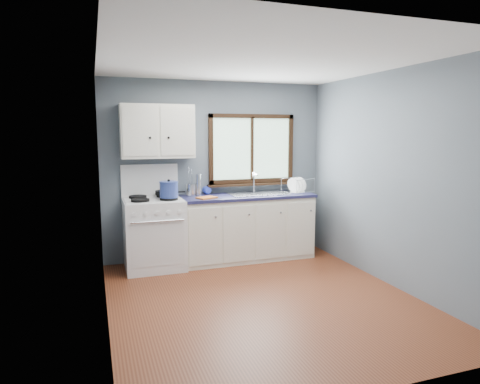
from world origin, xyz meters
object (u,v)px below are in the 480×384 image
object	(u,v)px
base_cabinets	(247,230)
stockpot	(169,189)
gas_range	(154,232)
utensil_crock	(191,190)
sink	(259,198)
thermos	(198,185)
dish_rack	(297,188)
skillet	(166,192)

from	to	relation	value
base_cabinets	stockpot	xyz separation A→B (m)	(-1.12, -0.16, 0.66)
gas_range	utensil_crock	distance (m)	0.76
sink	thermos	distance (m)	0.88
base_cabinets	dish_rack	distance (m)	0.98
stockpot	thermos	xyz separation A→B (m)	(0.46, 0.29, 0.00)
base_cabinets	stockpot	bearing A→B (deg)	-171.73
skillet	stockpot	distance (m)	0.29
sink	skillet	bearing A→B (deg)	174.75
gas_range	skillet	xyz separation A→B (m)	(0.19, 0.14, 0.49)
stockpot	skillet	bearing A→B (deg)	89.73
skillet	thermos	distance (m)	0.46
sink	stockpot	distance (m)	1.33
base_cabinets	dish_rack	xyz separation A→B (m)	(0.80, 0.02, 0.57)
stockpot	thermos	size ratio (longest dim) A/B	1.06
utensil_crock	sink	bearing A→B (deg)	-8.42
sink	dish_rack	size ratio (longest dim) A/B	1.66
base_cabinets	utensil_crock	bearing A→B (deg)	169.67
base_cabinets	utensil_crock	xyz separation A→B (m)	(-0.77, 0.14, 0.60)
gas_range	sink	bearing A→B (deg)	0.71
dish_rack	utensil_crock	bearing A→B (deg)	152.13
stockpot	dish_rack	xyz separation A→B (m)	(1.92, 0.18, -0.09)
sink	skillet	world-z (taller)	sink
sink	thermos	world-z (taller)	thermos
stockpot	utensil_crock	size ratio (longest dim) A/B	0.76
thermos	utensil_crock	bearing A→B (deg)	172.10
gas_range	thermos	size ratio (longest dim) A/B	4.53
base_cabinets	dish_rack	bearing A→B (deg)	1.33
utensil_crock	thermos	bearing A→B (deg)	-7.90
utensil_crock	thermos	xyz separation A→B (m)	(0.10, -0.01, 0.06)
gas_range	base_cabinets	size ratio (longest dim) A/B	0.74
utensil_crock	dish_rack	size ratio (longest dim) A/B	0.83
base_cabinets	utensil_crock	distance (m)	0.98
utensil_crock	dish_rack	distance (m)	1.57
sink	dish_rack	distance (m)	0.63
base_cabinets	thermos	distance (m)	0.94
base_cabinets	thermos	world-z (taller)	thermos
skillet	gas_range	bearing A→B (deg)	-140.46
sink	utensil_crock	world-z (taller)	utensil_crock
sink	dish_rack	xyz separation A→B (m)	(0.62, 0.02, 0.12)
base_cabinets	skillet	world-z (taller)	skillet
gas_range	sink	world-z (taller)	gas_range
base_cabinets	skillet	bearing A→B (deg)	173.93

